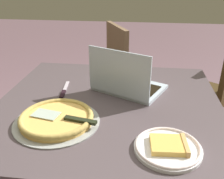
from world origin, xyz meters
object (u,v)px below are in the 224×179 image
object	(u,v)px
pizza_plate	(168,147)
laptop	(126,83)
dining_table	(109,113)
pizza_tray	(57,119)
chair_near	(103,73)
table_knife	(64,91)
chair_far	(214,87)

from	to	relation	value
pizza_plate	laptop	bearing A→B (deg)	-158.42
dining_table	pizza_tray	world-z (taller)	pizza_tray
pizza_tray	chair_near	xyz separation A→B (m)	(-1.11, 0.02, -0.23)
table_knife	dining_table	bearing A→B (deg)	70.14
dining_table	laptop	size ratio (longest dim) A/B	2.60
chair_far	chair_near	bearing A→B (deg)	-103.62
dining_table	pizza_tray	xyz separation A→B (m)	(0.20, -0.19, 0.08)
dining_table	table_knife	xyz separation A→B (m)	(-0.09, -0.25, 0.06)
pizza_tray	chair_near	bearing A→B (deg)	178.84
dining_table	pizza_plate	bearing A→B (deg)	38.28
pizza_tray	chair_near	distance (m)	1.13
dining_table	pizza_tray	bearing A→B (deg)	-43.61
pizza_tray	table_knife	size ratio (longest dim) A/B	1.74
dining_table	chair_near	distance (m)	0.93
dining_table	laptop	bearing A→B (deg)	149.96
laptop	chair_far	bearing A→B (deg)	132.19
pizza_plate	chair_near	bearing A→B (deg)	-160.67
dining_table	table_knife	size ratio (longest dim) A/B	5.19
table_knife	chair_near	distance (m)	0.84
laptop	chair_near	distance (m)	0.85
pizza_plate	table_knife	size ratio (longest dim) A/B	1.16
table_knife	chair_near	size ratio (longest dim) A/B	0.23
laptop	chair_far	xyz separation A→B (m)	(-0.56, 0.62, -0.25)
table_knife	chair_near	world-z (taller)	chair_near
pizza_tray	table_knife	world-z (taller)	pizza_tray
table_knife	chair_near	bearing A→B (deg)	174.31
table_knife	chair_far	distance (m)	1.14
pizza_plate	dining_table	bearing A→B (deg)	-141.72
laptop	chair_near	xyz separation A→B (m)	(-0.77, -0.25, -0.26)
pizza_plate	chair_near	xyz separation A→B (m)	(-1.23, -0.43, -0.22)
pizza_plate	pizza_tray	world-z (taller)	pizza_tray
laptop	pizza_plate	world-z (taller)	laptop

